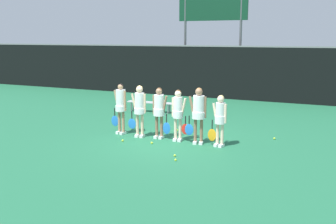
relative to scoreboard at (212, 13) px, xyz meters
name	(u,v)px	position (x,y,z in m)	size (l,w,h in m)	color
ground_plane	(168,140)	(1.96, -10.29, -4.74)	(140.00, 140.00, 0.00)	#216642
fence_windscreen	(240,73)	(1.96, -0.90, -3.26)	(60.00, 0.08, 2.94)	black
scoreboard	(212,13)	(0.00, 0.00, 0.00)	(4.05, 0.15, 6.04)	#515156
bench_courtside	(150,103)	(-0.83, -6.17, -4.32)	(2.21, 0.56, 0.48)	#B2B2B7
player_0	(121,104)	(0.09, -10.23, -3.67)	(0.67, 0.39, 1.79)	tan
player_1	(139,106)	(0.89, -10.34, -3.67)	(0.66, 0.37, 1.78)	beige
player_2	(159,109)	(1.59, -10.22, -3.71)	(0.65, 0.38, 1.73)	#8C664C
player_3	(178,111)	(2.30, -10.28, -3.73)	(0.62, 0.33, 1.71)	beige
player_4	(198,110)	(3.03, -10.34, -3.64)	(0.68, 0.41, 1.82)	#8C664C
player_5	(220,117)	(3.75, -10.35, -3.78)	(0.61, 0.34, 1.63)	beige
tennis_ball_0	(274,138)	(5.18, -8.77, -4.70)	(0.07, 0.07, 0.07)	#CCE033
tennis_ball_1	(175,155)	(2.91, -11.92, -4.70)	(0.07, 0.07, 0.07)	#CCE033
tennis_ball_2	(152,143)	(1.69, -10.99, -4.70)	(0.07, 0.07, 0.07)	#CCE033
tennis_ball_3	(123,141)	(0.68, -11.12, -4.70)	(0.07, 0.07, 0.07)	#CCE033
tennis_ball_4	(177,130)	(1.73, -9.03, -4.70)	(0.07, 0.07, 0.07)	#CCE033
tennis_ball_5	(176,160)	(3.09, -12.29, -4.70)	(0.06, 0.06, 0.06)	#CCE033
tennis_ball_6	(132,129)	(0.08, -9.49, -4.70)	(0.06, 0.06, 0.06)	#CCE033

